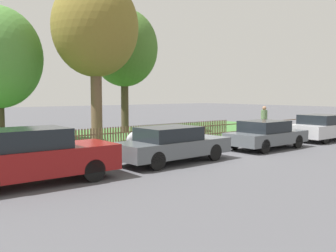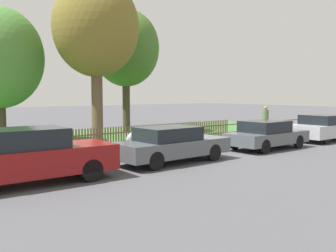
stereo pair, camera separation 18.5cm
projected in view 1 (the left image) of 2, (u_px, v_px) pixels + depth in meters
The scene contains 12 objects.
ground_plane at pixel (191, 153), 15.70m from camera, with size 120.00×120.00×0.00m, color #4C4C51.
kerb_stone at pixel (189, 152), 15.78m from camera, with size 29.91×0.20×0.12m, color #9E998E.
grass_strip at pixel (103, 137), 21.52m from camera, with size 29.91×9.08×0.01m, color #3D7033.
park_fence at pixel (149, 135), 17.97m from camera, with size 29.91×0.05×1.01m.
parked_car_silver_hatchback at pixel (32, 156), 10.24m from camera, with size 4.61×1.80×1.56m.
parked_car_black_saloon at pixel (172, 144), 13.54m from camera, with size 4.48×1.80×1.31m.
parked_car_navy_estate at pixel (266, 134), 16.90m from camera, with size 4.08×1.81×1.29m.
parked_car_red_compact at pixel (322, 127), 19.94m from camera, with size 4.13×1.87×1.39m.
covered_motorcycle at pixel (146, 138), 15.68m from camera, with size 1.98×0.82×1.07m.
tree_behind_motorcycle at pixel (95, 28), 17.99m from camera, with size 4.16×4.16×8.09m.
tree_mid_park at pixel (124, 48), 23.76m from camera, with size 4.26×4.26×7.85m.
pedestrian_near_fence at pixel (264, 119), 21.68m from camera, with size 0.41×0.38×1.78m.
Camera 1 is at (-10.51, -11.50, 2.49)m, focal length 40.00 mm.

